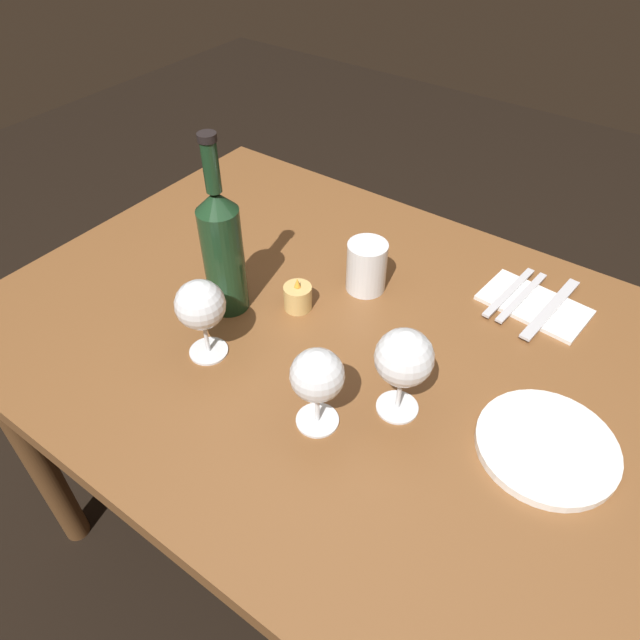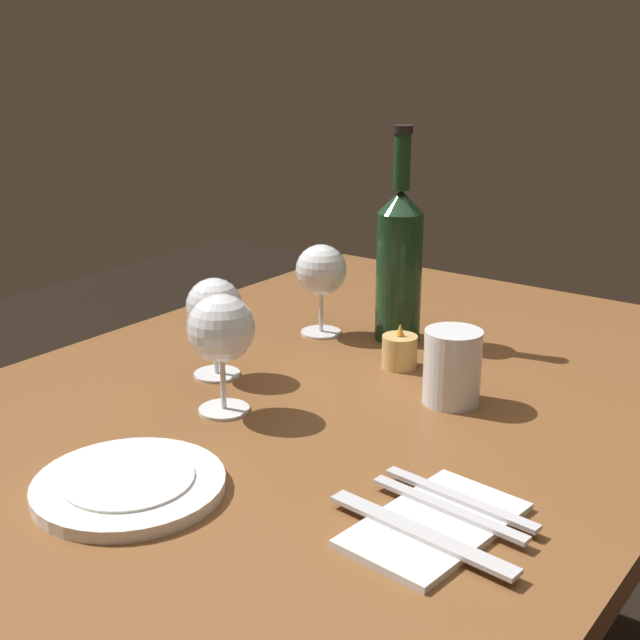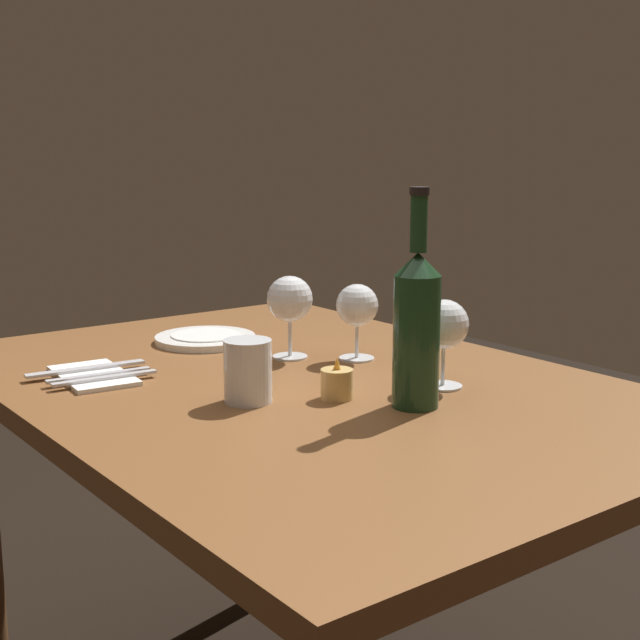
% 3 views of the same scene
% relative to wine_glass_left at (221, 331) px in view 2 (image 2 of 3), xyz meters
% --- Properties ---
extents(dining_table, '(1.30, 0.90, 0.74)m').
position_rel_wine_glass_left_xyz_m(dining_table, '(-0.14, 0.08, -0.20)').
color(dining_table, brown).
rests_on(dining_table, ground).
extents(wine_glass_left, '(0.09, 0.09, 0.16)m').
position_rel_wine_glass_left_xyz_m(wine_glass_left, '(0.00, 0.00, 0.00)').
color(wine_glass_left, white).
rests_on(wine_glass_left, dining_table).
extents(wine_glass_right, '(0.08, 0.08, 0.15)m').
position_rel_wine_glass_left_xyz_m(wine_glass_right, '(-0.32, -0.08, -0.01)').
color(wine_glass_right, white).
rests_on(wine_glass_right, dining_table).
extents(wine_glass_centre, '(0.08, 0.08, 0.14)m').
position_rel_wine_glass_left_xyz_m(wine_glass_centre, '(-0.09, -0.09, -0.01)').
color(wine_glass_centre, white).
rests_on(wine_glass_centre, dining_table).
extents(wine_bottle, '(0.07, 0.07, 0.34)m').
position_rel_wine_glass_left_xyz_m(wine_bottle, '(-0.38, 0.03, 0.02)').
color(wine_bottle, '#19381E').
rests_on(wine_bottle, dining_table).
extents(water_tumbler, '(0.08, 0.08, 0.10)m').
position_rel_wine_glass_left_xyz_m(water_tumbler, '(-0.20, 0.22, -0.07)').
color(water_tumbler, white).
rests_on(water_tumbler, dining_table).
extents(votive_candle, '(0.05, 0.05, 0.07)m').
position_rel_wine_glass_left_xyz_m(votive_candle, '(-0.27, 0.10, -0.09)').
color(votive_candle, '#DBB266').
rests_on(votive_candle, dining_table).
extents(dinner_plate, '(0.20, 0.20, 0.02)m').
position_rel_wine_glass_left_xyz_m(dinner_plate, '(0.21, 0.06, -0.10)').
color(dinner_plate, white).
rests_on(dinner_plate, dining_table).
extents(folded_napkin, '(0.20, 0.13, 0.01)m').
position_rel_wine_glass_left_xyz_m(folded_napkin, '(0.09, 0.36, -0.11)').
color(folded_napkin, white).
rests_on(folded_napkin, dining_table).
extents(fork_inner, '(0.03, 0.18, 0.00)m').
position_rel_wine_glass_left_xyz_m(fork_inner, '(0.06, 0.36, -0.10)').
color(fork_inner, silver).
rests_on(fork_inner, folded_napkin).
extents(fork_outer, '(0.03, 0.18, 0.00)m').
position_rel_wine_glass_left_xyz_m(fork_outer, '(0.04, 0.36, -0.10)').
color(fork_outer, silver).
rests_on(fork_outer, folded_napkin).
extents(table_knife, '(0.04, 0.21, 0.00)m').
position_rel_wine_glass_left_xyz_m(table_knife, '(0.12, 0.36, -0.10)').
color(table_knife, silver).
rests_on(table_knife, folded_napkin).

